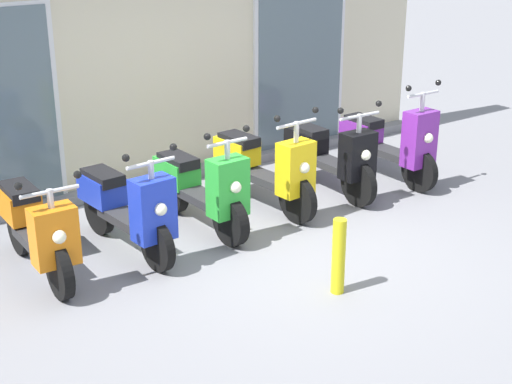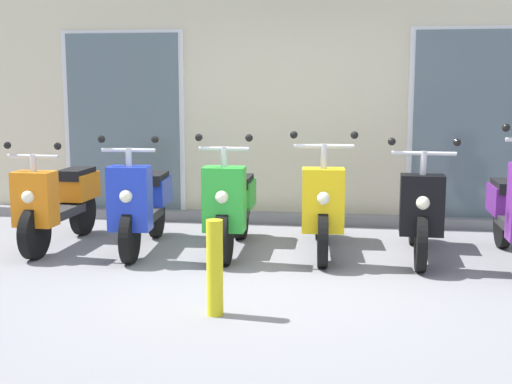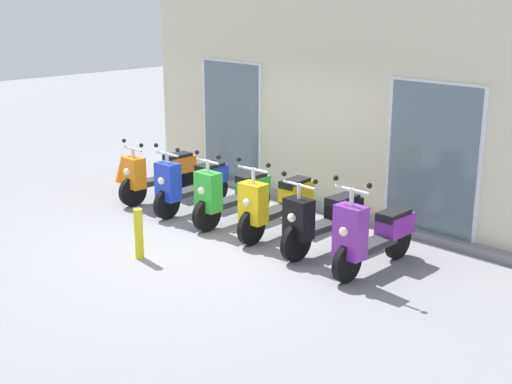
{
  "view_description": "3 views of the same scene",
  "coord_description": "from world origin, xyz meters",
  "px_view_note": "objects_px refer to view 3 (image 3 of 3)",
  "views": [
    {
      "loc": [
        -4.29,
        -5.42,
        3.2
      ],
      "look_at": [
        -0.13,
        0.36,
        0.5
      ],
      "focal_mm": 52.77,
      "sensor_mm": 36.0,
      "label": 1
    },
    {
      "loc": [
        0.75,
        -5.7,
        1.65
      ],
      "look_at": [
        -0.21,
        0.8,
        0.62
      ],
      "focal_mm": 48.14,
      "sensor_mm": 36.0,
      "label": 2
    },
    {
      "loc": [
        7.1,
        -6.14,
        3.49
      ],
      "look_at": [
        0.66,
        0.31,
        0.85
      ],
      "focal_mm": 48.69,
      "sensor_mm": 36.0,
      "label": 3
    }
  ],
  "objects_px": {
    "scooter_purple": "(373,234)",
    "scooter_black": "(323,219)",
    "scooter_blue": "(191,183)",
    "scooter_green": "(232,194)",
    "scooter_yellow": "(276,203)",
    "traffic_cone": "(123,168)",
    "scooter_orange": "(159,173)",
    "curb_bollard": "(139,234)"
  },
  "relations": [
    {
      "from": "scooter_yellow",
      "to": "curb_bollard",
      "type": "relative_size",
      "value": 2.38
    },
    {
      "from": "scooter_black",
      "to": "scooter_blue",
      "type": "bearing_deg",
      "value": -177.76
    },
    {
      "from": "scooter_green",
      "to": "scooter_black",
      "type": "relative_size",
      "value": 1.0
    },
    {
      "from": "scooter_blue",
      "to": "traffic_cone",
      "type": "xyz_separation_m",
      "value": [
        -2.37,
        0.3,
        -0.22
      ]
    },
    {
      "from": "scooter_yellow",
      "to": "scooter_purple",
      "type": "height_order",
      "value": "scooter_purple"
    },
    {
      "from": "scooter_yellow",
      "to": "traffic_cone",
      "type": "bearing_deg",
      "value": 177.9
    },
    {
      "from": "scooter_green",
      "to": "traffic_cone",
      "type": "distance_m",
      "value": 3.29
    },
    {
      "from": "scooter_orange",
      "to": "scooter_blue",
      "type": "distance_m",
      "value": 0.9
    },
    {
      "from": "scooter_blue",
      "to": "traffic_cone",
      "type": "distance_m",
      "value": 2.4
    },
    {
      "from": "scooter_yellow",
      "to": "scooter_purple",
      "type": "distance_m",
      "value": 1.83
    },
    {
      "from": "scooter_black",
      "to": "scooter_purple",
      "type": "bearing_deg",
      "value": -5.68
    },
    {
      "from": "scooter_blue",
      "to": "scooter_purple",
      "type": "height_order",
      "value": "scooter_purple"
    },
    {
      "from": "scooter_orange",
      "to": "curb_bollard",
      "type": "height_order",
      "value": "scooter_orange"
    },
    {
      "from": "scooter_black",
      "to": "traffic_cone",
      "type": "relative_size",
      "value": 3.1
    },
    {
      "from": "scooter_blue",
      "to": "scooter_orange",
      "type": "bearing_deg",
      "value": 177.86
    },
    {
      "from": "scooter_blue",
      "to": "scooter_green",
      "type": "relative_size",
      "value": 1.0
    },
    {
      "from": "scooter_black",
      "to": "traffic_cone",
      "type": "height_order",
      "value": "scooter_black"
    },
    {
      "from": "scooter_orange",
      "to": "traffic_cone",
      "type": "distance_m",
      "value": 1.52
    },
    {
      "from": "scooter_green",
      "to": "scooter_blue",
      "type": "bearing_deg",
      "value": -175.3
    },
    {
      "from": "scooter_green",
      "to": "curb_bollard",
      "type": "distance_m",
      "value": 1.94
    },
    {
      "from": "scooter_green",
      "to": "scooter_black",
      "type": "distance_m",
      "value": 1.8
    },
    {
      "from": "scooter_purple",
      "to": "scooter_black",
      "type": "bearing_deg",
      "value": 174.32
    },
    {
      "from": "scooter_blue",
      "to": "scooter_green",
      "type": "xyz_separation_m",
      "value": [
        0.9,
        0.07,
        -0.02
      ]
    },
    {
      "from": "scooter_orange",
      "to": "scooter_green",
      "type": "distance_m",
      "value": 1.79
    },
    {
      "from": "scooter_orange",
      "to": "curb_bollard",
      "type": "xyz_separation_m",
      "value": [
        2.01,
        -1.88,
        -0.12
      ]
    },
    {
      "from": "scooter_orange",
      "to": "scooter_purple",
      "type": "distance_m",
      "value": 4.49
    },
    {
      "from": "scooter_green",
      "to": "traffic_cone",
      "type": "bearing_deg",
      "value": 176.12
    },
    {
      "from": "scooter_orange",
      "to": "scooter_green",
      "type": "xyz_separation_m",
      "value": [
        1.79,
        0.04,
        -0.01
      ]
    },
    {
      "from": "scooter_orange",
      "to": "scooter_yellow",
      "type": "relative_size",
      "value": 0.97
    },
    {
      "from": "scooter_yellow",
      "to": "scooter_black",
      "type": "relative_size",
      "value": 1.03
    },
    {
      "from": "scooter_yellow",
      "to": "scooter_black",
      "type": "height_order",
      "value": "scooter_yellow"
    },
    {
      "from": "curb_bollard",
      "to": "scooter_black",
      "type": "bearing_deg",
      "value": 50.94
    },
    {
      "from": "scooter_purple",
      "to": "traffic_cone",
      "type": "relative_size",
      "value": 3.14
    },
    {
      "from": "scooter_green",
      "to": "scooter_black",
      "type": "height_order",
      "value": "scooter_green"
    },
    {
      "from": "scooter_green",
      "to": "scooter_orange",
      "type": "bearing_deg",
      "value": -178.71
    },
    {
      "from": "scooter_black",
      "to": "scooter_orange",
      "type": "bearing_deg",
      "value": -178.85
    },
    {
      "from": "scooter_green",
      "to": "scooter_purple",
      "type": "xyz_separation_m",
      "value": [
        2.7,
        -0.06,
        0.04
      ]
    },
    {
      "from": "scooter_blue",
      "to": "scooter_green",
      "type": "distance_m",
      "value": 0.9
    },
    {
      "from": "scooter_yellow",
      "to": "curb_bollard",
      "type": "distance_m",
      "value": 2.1
    },
    {
      "from": "traffic_cone",
      "to": "scooter_blue",
      "type": "bearing_deg",
      "value": -7.1
    },
    {
      "from": "scooter_green",
      "to": "curb_bollard",
      "type": "xyz_separation_m",
      "value": [
        0.22,
        -1.92,
        -0.11
      ]
    },
    {
      "from": "scooter_yellow",
      "to": "scooter_green",
      "type": "bearing_deg",
      "value": -175.45
    }
  ]
}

